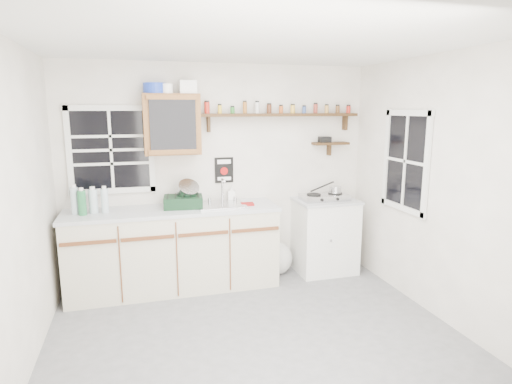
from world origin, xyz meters
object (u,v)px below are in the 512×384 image
at_px(spice_shelf, 280,114).
at_px(right_cabinet, 325,235).
at_px(hotplate, 324,197).
at_px(main_cabinet, 174,249).
at_px(upper_cabinet, 172,124).
at_px(dish_rack, 185,198).

bearing_deg(spice_shelf, right_cabinet, -19.27).
bearing_deg(spice_shelf, hotplate, -22.29).
height_order(main_cabinet, upper_cabinet, upper_cabinet).
bearing_deg(dish_rack, upper_cabinet, 140.01).
height_order(upper_cabinet, dish_rack, upper_cabinet).
distance_m(main_cabinet, spice_shelf, 1.97).
bearing_deg(hotplate, main_cabinet, -179.30).
distance_m(spice_shelf, hotplate, 1.12).
relative_size(main_cabinet, right_cabinet, 2.54).
distance_m(right_cabinet, dish_rack, 1.79).
xyz_separation_m(main_cabinet, spice_shelf, (1.30, 0.21, 1.47)).
xyz_separation_m(main_cabinet, right_cabinet, (1.83, 0.03, -0.01)).
distance_m(dish_rack, hotplate, 1.67).
bearing_deg(right_cabinet, upper_cabinet, 176.24).
relative_size(right_cabinet, dish_rack, 2.03).
bearing_deg(upper_cabinet, dish_rack, -46.32).
bearing_deg(dish_rack, right_cabinet, 5.92).
xyz_separation_m(dish_rack, hotplate, (1.67, -0.03, -0.07)).
bearing_deg(spice_shelf, dish_rack, -171.41).
bearing_deg(main_cabinet, right_cabinet, 0.79).
xyz_separation_m(right_cabinet, hotplate, (-0.03, -0.02, 0.49)).
bearing_deg(dish_rack, spice_shelf, 14.92).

